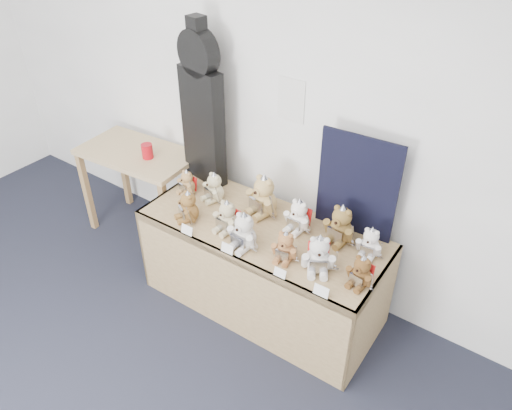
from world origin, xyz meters
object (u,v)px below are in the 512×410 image
Objects in this scene: side_table at (139,165)px; red_cup at (147,151)px; teddy_front_far_left at (188,207)px; teddy_back_centre_left at (263,197)px; teddy_back_right at (340,226)px; teddy_front_centre at (244,232)px; teddy_front_right at (285,247)px; teddy_back_end at (370,244)px; teddy_back_left at (214,188)px; display_table at (257,251)px; teddy_back_centre_right at (298,217)px; teddy_back_far_left at (187,183)px; teddy_front_end at (361,272)px; teddy_front_far_right at (319,256)px; guitar_case at (202,106)px; teddy_front_left at (227,218)px.

red_cup is at bearing -11.65° from side_table.
teddy_back_centre_left is (0.38, 0.36, 0.04)m from teddy_front_far_left.
teddy_front_centre is at bearing -134.65° from teddy_back_right.
teddy_back_end is (0.42, 0.34, -0.00)m from teddy_front_right.
teddy_back_left is 0.74× the size of teddy_back_centre_left.
teddy_back_centre_right reaches higher than display_table.
teddy_back_centre_left is at bearing 18.53° from teddy_back_far_left.
teddy_back_centre_right is (0.68, 0.34, 0.01)m from teddy_front_far_left.
display_table is 0.57m from teddy_front_far_left.
teddy_front_right is 0.49m from teddy_front_end.
teddy_front_far_left is 0.77m from teddy_back_centre_right.
teddy_back_far_left is (-0.23, -0.04, -0.02)m from teddy_back_left.
teddy_back_centre_left reaches higher than teddy_back_left.
teddy_front_far_right is at bearing -13.42° from teddy_back_centre_left.
guitar_case is at bearing 153.57° from display_table.
side_table is 3.85× the size of teddy_back_centre_right.
teddy_back_far_left is at bearing -168.58° from teddy_back_right.
guitar_case is 0.80m from teddy_back_centre_left.
teddy_front_far_right is at bearing -13.20° from side_table.
teddy_front_right is 0.41m from teddy_back_right.
teddy_front_centre is at bearing 160.35° from teddy_front_far_right.
teddy_back_centre_left is (0.39, 0.07, 0.04)m from teddy_back_left.
guitar_case is 5.33× the size of teddy_front_right.
teddy_back_left is (-0.50, 0.31, -0.02)m from teddy_front_centre.
teddy_front_far_left reaches higher than teddy_front_end.
guitar_case is at bearing 132.12° from teddy_front_far_right.
guitar_case is 5.33× the size of teddy_front_end.
teddy_front_right is (1.51, -0.30, -0.06)m from red_cup.
teddy_back_centre_left is at bearing -172.15° from teddy_back_right.
teddy_front_right is 1.12× the size of teddy_back_far_left.
teddy_back_centre_left is at bearing 114.05° from display_table.
teddy_front_left is 1.11× the size of teddy_front_right.
teddy_back_right is at bearing 32.50° from teddy_front_left.
side_table is at bearing -173.05° from teddy_front_far_left.
teddy_back_centre_right is at bearing 0.22° from red_cup.
teddy_front_left is 0.98× the size of teddy_back_centre_right.
teddy_back_centre_right is 0.87× the size of teddy_back_right.
red_cup is 0.48× the size of teddy_back_left.
teddy_back_end is (1.93, 0.04, -0.06)m from red_cup.
teddy_front_far_right is 1.37× the size of teddy_back_far_left.
teddy_front_far_left is 1.19× the size of teddy_back_far_left.
teddy_back_right is at bearing 15.17° from teddy_back_far_left.
teddy_back_end is (0.22, -0.02, -0.03)m from teddy_back_right.
teddy_front_centre is at bearing -11.92° from teddy_back_far_left.
display_table is 1.72× the size of side_table.
teddy_front_end is at bearing -19.08° from teddy_back_centre_right.
teddy_back_centre_right reaches higher than teddy_back_left.
teddy_back_centre_left reaches higher than teddy_front_centre.
teddy_front_right reaches higher than teddy_back_end.
display_table is 6.76× the size of teddy_front_left.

